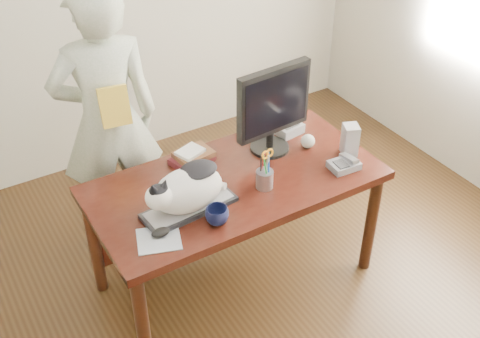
% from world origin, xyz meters
% --- Properties ---
extents(room, '(4.50, 4.50, 4.50)m').
position_xyz_m(room, '(0.00, 0.00, 1.35)').
color(room, black).
rests_on(room, ground).
extents(desk, '(1.60, 0.80, 0.75)m').
position_xyz_m(desk, '(0.00, 0.68, 0.60)').
color(desk, black).
rests_on(desk, ground).
extents(keyboard, '(0.50, 0.23, 0.03)m').
position_xyz_m(keyboard, '(-0.33, 0.50, 0.76)').
color(keyboard, black).
rests_on(keyboard, desk).
extents(cat, '(0.48, 0.27, 0.27)m').
position_xyz_m(cat, '(-0.35, 0.50, 0.89)').
color(cat, silver).
rests_on(cat, keyboard).
extents(monitor, '(0.47, 0.25, 0.53)m').
position_xyz_m(monitor, '(0.33, 0.73, 1.05)').
color(monitor, black).
rests_on(monitor, desk).
extents(pen_cup, '(0.11, 0.11, 0.24)m').
position_xyz_m(pen_cup, '(0.10, 0.46, 0.82)').
color(pen_cup, gray).
rests_on(pen_cup, desk).
extents(mousepad, '(0.26, 0.25, 0.00)m').
position_xyz_m(mousepad, '(-0.56, 0.37, 0.75)').
color(mousepad, '#9DA2A8').
rests_on(mousepad, desk).
extents(mouse, '(0.11, 0.09, 0.04)m').
position_xyz_m(mouse, '(-0.54, 0.39, 0.77)').
color(mouse, black).
rests_on(mouse, mousepad).
extents(coffee_mug, '(0.16, 0.16, 0.09)m').
position_xyz_m(coffee_mug, '(-0.26, 0.34, 0.80)').
color(coffee_mug, black).
rests_on(coffee_mug, desk).
extents(phone, '(0.17, 0.14, 0.08)m').
position_xyz_m(phone, '(0.58, 0.37, 0.77)').
color(phone, slate).
rests_on(phone, desk).
extents(speaker, '(0.11, 0.12, 0.19)m').
position_xyz_m(speaker, '(0.69, 0.47, 0.84)').
color(speaker, gray).
rests_on(speaker, desk).
extents(baseball, '(0.08, 0.08, 0.08)m').
position_xyz_m(baseball, '(0.53, 0.65, 0.79)').
color(baseball, beige).
rests_on(baseball, desk).
extents(book_stack, '(0.26, 0.22, 0.09)m').
position_xyz_m(book_stack, '(-0.12, 0.87, 0.79)').
color(book_stack, '#451216').
rests_on(book_stack, desk).
extents(calculator, '(0.19, 0.23, 0.06)m').
position_xyz_m(calculator, '(0.51, 0.88, 0.78)').
color(calculator, slate).
rests_on(calculator, desk).
extents(person, '(0.68, 0.50, 1.73)m').
position_xyz_m(person, '(-0.43, 1.35, 0.87)').
color(person, silver).
rests_on(person, ground).
extents(held_book, '(0.18, 0.12, 0.23)m').
position_xyz_m(held_book, '(-0.43, 1.18, 1.05)').
color(held_book, gold).
rests_on(held_book, person).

